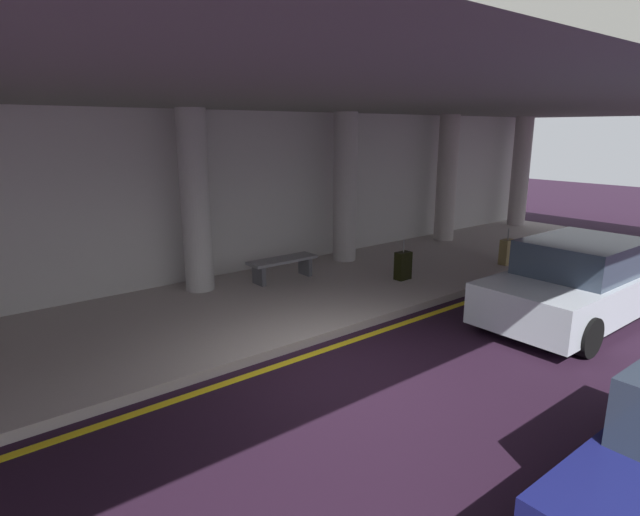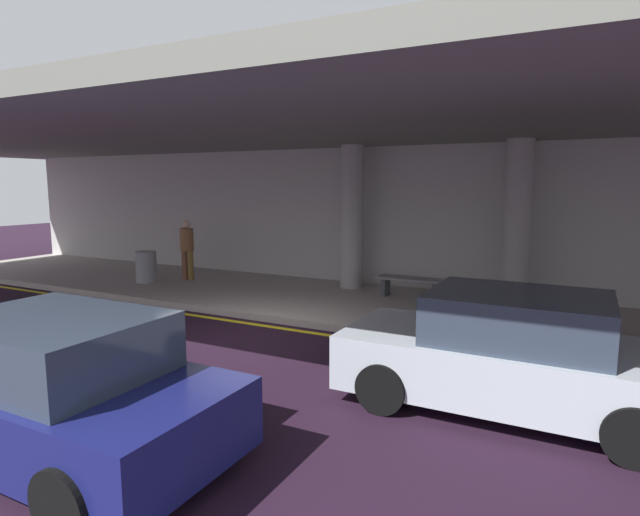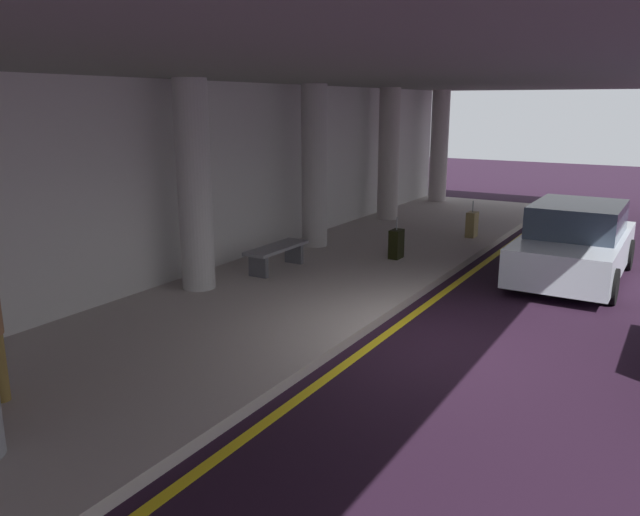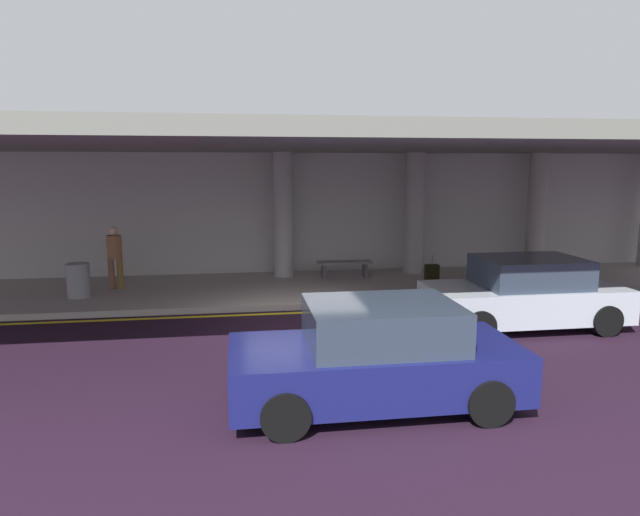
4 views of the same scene
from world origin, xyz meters
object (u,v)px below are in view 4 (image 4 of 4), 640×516
suitcase_upright_primary (548,278)px  car_navy (376,357)px  car_silver (525,294)px  trash_bin_steel (78,280)px  suitcase_upright_secondary (432,276)px  support_column_left_mid (414,213)px  support_column_far_left (283,215)px  support_column_center (537,212)px  bench_metal (345,266)px  traveler_with_luggage (115,253)px

suitcase_upright_primary → car_navy: bearing=-153.1°
car_silver → suitcase_upright_primary: size_ratio=4.56×
car_silver → trash_bin_steel: 10.62m
car_navy → suitcase_upright_secondary: size_ratio=4.56×
support_column_left_mid → car_silver: bearing=-83.3°
support_column_left_mid → car_navy: bearing=-111.0°
support_column_far_left → car_navy: 9.05m
support_column_left_mid → trash_bin_steel: size_ratio=4.29×
support_column_left_mid → car_navy: support_column_left_mid is taller
suitcase_upright_secondary → suitcase_upright_primary: bearing=-7.2°
support_column_left_mid → trash_bin_steel: support_column_left_mid is taller
support_column_center → trash_bin_steel: (-13.32, -1.92, -1.40)m
support_column_left_mid → bench_metal: bearing=-167.6°
support_column_left_mid → bench_metal: 2.73m
car_navy → suitcase_upright_primary: size_ratio=4.56×
suitcase_upright_secondary → trash_bin_steel: (-9.16, 0.23, 0.11)m
car_navy → support_column_center: bearing=-127.0°
car_navy → trash_bin_steel: car_navy is taller
support_column_far_left → support_column_center: (8.00, 0.00, 0.00)m
traveler_with_luggage → suitcase_upright_secondary: size_ratio=1.87×
support_column_center → traveler_with_luggage: (-12.59, -1.08, -0.86)m
support_column_far_left → trash_bin_steel: size_ratio=4.29×
traveler_with_luggage → trash_bin_steel: 1.24m
support_column_center → suitcase_upright_primary: bearing=-112.6°
support_column_left_mid → bench_metal: support_column_left_mid is taller
suitcase_upright_primary → car_silver: bearing=-145.8°
support_column_left_mid → suitcase_upright_secondary: (-0.16, -2.15, -1.51)m
car_silver → suitcase_upright_primary: 3.49m
car_navy → trash_bin_steel: (-5.89, 7.03, -0.14)m
support_column_center → suitcase_upright_primary: 3.44m
suitcase_upright_secondary → traveler_with_luggage: bearing=178.9°
support_column_left_mid → suitcase_upright_primary: size_ratio=4.06×
support_column_left_mid → car_silver: support_column_left_mid is taller
support_column_left_mid → car_silver: 5.76m
support_column_left_mid → support_column_center: bearing=0.0°
bench_metal → trash_bin_steel: (-7.07, -1.43, 0.07)m
bench_metal → car_navy: bearing=-98.0°
traveler_with_luggage → support_column_left_mid: bearing=-107.7°
support_column_center → trash_bin_steel: 13.53m
support_column_far_left → car_silver: bearing=-50.2°
car_navy → suitcase_upright_secondary: car_navy is taller
support_column_far_left → traveler_with_luggage: bearing=-166.8°
traveler_with_luggage → suitcase_upright_secondary: bearing=-122.1°
suitcase_upright_primary → suitcase_upright_secondary: size_ratio=1.00×
suitcase_upright_primary → suitcase_upright_secondary: bearing=149.3°
car_silver → traveler_with_luggage: traveler_with_luggage is taller
car_silver → traveler_with_luggage: 10.29m
car_navy → trash_bin_steel: bearing=-47.3°
car_silver → bench_metal: bearing=115.4°
trash_bin_steel → suitcase_upright_primary: bearing=-4.4°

